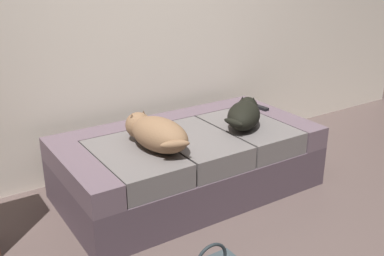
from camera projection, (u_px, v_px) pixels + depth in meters
couch at (188, 162)px, 3.27m from camera, size 1.82×0.96×0.46m
dog_tan at (156, 133)px, 2.89m from camera, size 0.34×0.62×0.21m
dog_dark at (244, 114)px, 3.27m from camera, size 0.47×0.45×0.19m
tv_remote at (260, 108)px, 3.67m from camera, size 0.06×0.15×0.02m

